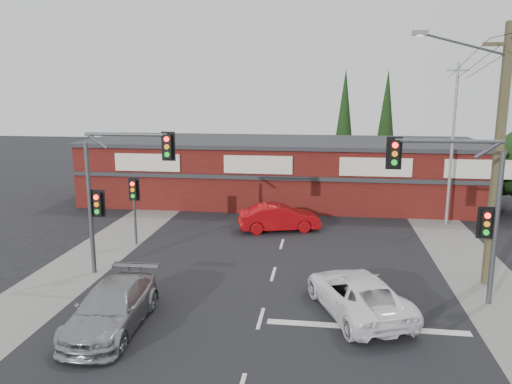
# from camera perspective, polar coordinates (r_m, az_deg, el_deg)

# --- Properties ---
(ground) EXTENTS (120.00, 120.00, 0.00)m
(ground) POSITION_cam_1_polar(r_m,az_deg,el_deg) (18.55, 1.07, -12.51)
(ground) COLOR black
(ground) RESTS_ON ground
(road_strip) EXTENTS (14.00, 70.00, 0.01)m
(road_strip) POSITION_cam_1_polar(r_m,az_deg,el_deg) (23.17, 2.54, -7.47)
(road_strip) COLOR black
(road_strip) RESTS_ON ground
(verge_left) EXTENTS (3.00, 70.00, 0.02)m
(verge_left) POSITION_cam_1_polar(r_m,az_deg,el_deg) (25.35, -17.08, -6.28)
(verge_left) COLOR gray
(verge_left) RESTS_ON ground
(verge_right) EXTENTS (3.00, 70.00, 0.02)m
(verge_right) POSITION_cam_1_polar(r_m,az_deg,el_deg) (23.99, 23.39, -7.76)
(verge_right) COLOR gray
(verge_right) RESTS_ON ground
(stop_line) EXTENTS (6.50, 0.35, 0.01)m
(stop_line) POSITION_cam_1_polar(r_m,az_deg,el_deg) (17.15, 12.54, -14.87)
(stop_line) COLOR silver
(stop_line) RESTS_ON ground
(white_suv) EXTENTS (3.99, 5.56, 1.41)m
(white_suv) POSITION_cam_1_polar(r_m,az_deg,el_deg) (17.83, 11.54, -11.33)
(white_suv) COLOR white
(white_suv) RESTS_ON ground
(silver_suv) EXTENTS (2.15, 4.99, 1.43)m
(silver_suv) POSITION_cam_1_polar(r_m,az_deg,el_deg) (17.09, -16.13, -12.56)
(silver_suv) COLOR #939698
(silver_suv) RESTS_ON ground
(red_sedan) EXTENTS (4.66, 2.70, 1.45)m
(red_sedan) POSITION_cam_1_polar(r_m,az_deg,el_deg) (27.27, 2.65, -2.94)
(red_sedan) COLOR #A60A0E
(red_sedan) RESTS_ON ground
(lane_dashes) EXTENTS (0.12, 43.32, 0.01)m
(lane_dashes) POSITION_cam_1_polar(r_m,az_deg,el_deg) (21.17, 1.99, -9.33)
(lane_dashes) COLOR silver
(lane_dashes) RESTS_ON ground
(shop_building) EXTENTS (27.30, 8.40, 4.22)m
(shop_building) POSITION_cam_1_polar(r_m,az_deg,el_deg) (34.36, 2.78, 2.50)
(shop_building) COLOR #4B110F
(shop_building) RESTS_ON ground
(conifer_near) EXTENTS (1.80, 1.80, 9.25)m
(conifer_near) POSITION_cam_1_polar(r_m,az_deg,el_deg) (40.89, 10.07, 8.52)
(conifer_near) COLOR #2D2116
(conifer_near) RESTS_ON ground
(conifer_far) EXTENTS (1.80, 1.80, 9.25)m
(conifer_far) POSITION_cam_1_polar(r_m,az_deg,el_deg) (43.15, 14.67, 8.48)
(conifer_far) COLOR #2D2116
(conifer_far) RESTS_ON ground
(traffic_mast_left) EXTENTS (3.77, 0.27, 5.97)m
(traffic_mast_left) POSITION_cam_1_polar(r_m,az_deg,el_deg) (20.92, -15.98, 1.12)
(traffic_mast_left) COLOR #47494C
(traffic_mast_left) RESTS_ON ground
(traffic_mast_right) EXTENTS (3.96, 0.27, 5.97)m
(traffic_mast_right) POSITION_cam_1_polar(r_m,az_deg,el_deg) (18.83, 22.72, -0.43)
(traffic_mast_right) COLOR #47494C
(traffic_mast_right) RESTS_ON ground
(pedestal_signal) EXTENTS (0.55, 0.27, 3.38)m
(pedestal_signal) POSITION_cam_1_polar(r_m,az_deg,el_deg) (25.13, -13.76, -0.59)
(pedestal_signal) COLOR #47494C
(pedestal_signal) RESTS_ON ground
(utility_pole) EXTENTS (4.38, 0.59, 10.00)m
(utility_pole) POSITION_cam_1_polar(r_m,az_deg,el_deg) (20.92, 25.66, 4.48)
(utility_pole) COLOR brown
(utility_pole) RESTS_ON ground
(steel_pole) EXTENTS (1.20, 0.16, 9.00)m
(steel_pole) POSITION_cam_1_polar(r_m,az_deg,el_deg) (29.79, 21.53, 5.28)
(steel_pole) COLOR gray
(steel_pole) RESTS_ON ground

